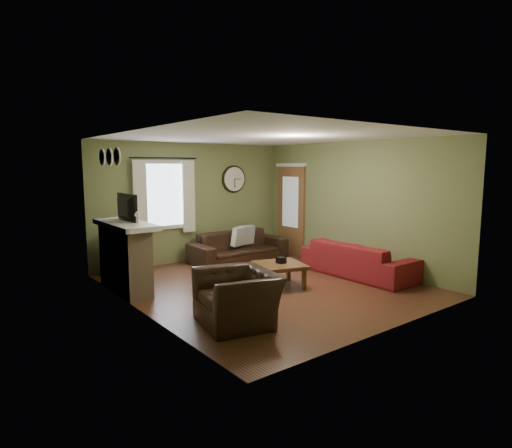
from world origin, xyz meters
TOP-DOWN VIEW (x-y plane):
  - floor at (0.00, 0.00)m, footprint 4.60×5.20m
  - ceiling at (0.00, 0.00)m, footprint 4.60×5.20m
  - wall_left at (-2.30, 0.00)m, footprint 0.00×5.20m
  - wall_right at (2.30, 0.00)m, footprint 0.00×5.20m
  - wall_back at (0.00, 2.60)m, footprint 4.60×0.00m
  - wall_front at (0.00, -2.60)m, footprint 4.60×0.00m
  - fireplace at (-2.10, 1.15)m, footprint 0.40×1.40m
  - firebox at (-1.91, 1.15)m, footprint 0.04×0.60m
  - mantel at (-2.07, 1.15)m, footprint 0.58×1.60m
  - tv at (-2.05, 1.30)m, footprint 0.08×0.60m
  - tv_screen at (-1.97, 1.30)m, footprint 0.02×0.62m
  - medallion_left at (-2.28, 0.80)m, footprint 0.28×0.28m
  - medallion_mid at (-2.28, 1.15)m, footprint 0.28×0.28m
  - medallion_right at (-2.28, 1.50)m, footprint 0.28×0.28m
  - window_pane at (-0.70, 2.58)m, footprint 1.00×0.02m
  - curtain_rod at (-0.70, 2.48)m, footprint 0.03×0.03m
  - curtain_left at (-1.25, 2.48)m, footprint 0.28×0.04m
  - curtain_right at (-0.15, 2.48)m, footprint 0.28×0.04m
  - wall_clock at (1.10, 2.55)m, footprint 0.64×0.06m
  - door at (2.27, 1.85)m, footprint 0.05×0.90m
  - bookshelf at (-1.64, 2.25)m, footprint 0.71×0.30m
  - book at (-1.74, 2.17)m, footprint 0.20×0.24m
  - sofa_brown at (0.78, 1.93)m, footprint 2.22×0.87m
  - pillow_left at (0.80, 1.93)m, footprint 0.44×0.25m
  - pillow_right at (1.02, 1.99)m, footprint 0.42×0.14m
  - sofa_red at (1.84, -0.56)m, footprint 0.88×2.25m
  - armchair at (-1.44, -1.20)m, footprint 1.16×1.27m
  - coffee_table at (0.14, -0.23)m, footprint 0.98×0.98m
  - tissue_box at (0.17, -0.23)m, footprint 0.15×0.15m
  - wine_glass_a at (-2.05, 0.64)m, footprint 0.08×0.08m
  - wine_glass_b at (-2.05, 0.69)m, footprint 0.07×0.07m

SIDE VIEW (x-z plane):
  - floor at x=0.00m, z-range 0.00..0.00m
  - coffee_table at x=0.14m, z-range 0.00..0.42m
  - firebox at x=-1.91m, z-range 0.02..0.57m
  - sofa_brown at x=0.78m, z-range 0.00..0.65m
  - sofa_red at x=1.84m, z-range 0.00..0.66m
  - armchair at x=-1.44m, z-range 0.00..0.71m
  - tissue_box at x=0.17m, z-range 0.35..0.45m
  - bookshelf at x=-1.64m, z-range 0.00..0.84m
  - fireplace at x=-2.10m, z-range 0.00..1.10m
  - pillow_left at x=0.80m, z-range 0.34..0.76m
  - pillow_right at x=1.02m, z-range 0.34..0.76m
  - book at x=-1.74m, z-range 0.95..0.97m
  - door at x=2.27m, z-range 0.00..2.10m
  - mantel at x=-2.07m, z-range 1.10..1.18m
  - wine_glass_b at x=-2.05m, z-range 1.18..1.37m
  - wine_glass_a at x=-2.05m, z-range 1.18..1.40m
  - wall_left at x=-2.30m, z-range 0.00..2.60m
  - wall_right at x=2.30m, z-range 0.00..2.60m
  - wall_back at x=0.00m, z-range 0.00..2.60m
  - wall_front at x=0.00m, z-range 0.00..2.60m
  - tv at x=-2.05m, z-range 1.18..1.53m
  - tv_screen at x=-1.97m, z-range 1.23..1.59m
  - curtain_left at x=-1.25m, z-range 0.67..2.23m
  - curtain_right at x=-0.15m, z-range 0.67..2.23m
  - window_pane at x=-0.70m, z-range 0.85..2.15m
  - wall_clock at x=1.10m, z-range 1.48..2.12m
  - medallion_left at x=-2.28m, z-range 2.24..2.26m
  - medallion_mid at x=-2.28m, z-range 2.24..2.26m
  - medallion_right at x=-2.28m, z-range 2.24..2.26m
  - curtain_rod at x=-0.70m, z-range 1.52..3.02m
  - ceiling at x=0.00m, z-range 2.60..2.60m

